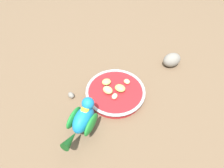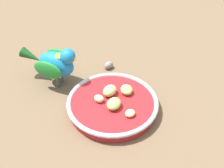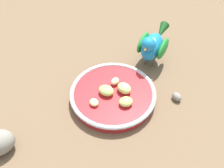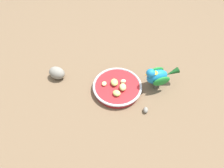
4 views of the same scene
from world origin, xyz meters
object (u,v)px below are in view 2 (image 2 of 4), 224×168
(apple_piece_0, at_px, (110,91))
(pebble_0, at_px, (107,65))
(apple_piece_1, at_px, (114,104))
(apple_piece_4, at_px, (99,100))
(apple_piece_3, at_px, (127,90))
(apple_piece_2, at_px, (130,113))
(parrot, at_px, (55,63))
(feeding_bowl, at_px, (113,105))

(apple_piece_0, relative_size, pebble_0, 1.42)
(apple_piece_1, xyz_separation_m, apple_piece_4, (-0.03, 0.02, -0.00))
(apple_piece_3, distance_m, apple_piece_4, 0.08)
(apple_piece_2, distance_m, apple_piece_3, 0.08)
(apple_piece_0, relative_size, apple_piece_1, 0.97)
(apple_piece_0, distance_m, parrot, 0.16)
(apple_piece_2, xyz_separation_m, apple_piece_4, (-0.07, 0.05, 0.00))
(parrot, bearing_deg, apple_piece_2, -14.61)
(apple_piece_2, bearing_deg, apple_piece_0, 117.23)
(apple_piece_0, xyz_separation_m, apple_piece_4, (-0.03, -0.03, -0.00))
(feeding_bowl, distance_m, pebble_0, 0.17)
(apple_piece_2, relative_size, apple_piece_4, 1.01)
(pebble_0, bearing_deg, apple_piece_3, -75.38)
(apple_piece_0, xyz_separation_m, pebble_0, (0.01, 0.14, -0.03))
(apple_piece_2, bearing_deg, apple_piece_4, 143.34)
(apple_piece_1, relative_size, apple_piece_2, 1.59)
(apple_piece_0, height_order, apple_piece_1, apple_piece_0)
(apple_piece_0, bearing_deg, feeding_bowl, -82.03)
(apple_piece_1, bearing_deg, parrot, 135.85)
(apple_piece_4, relative_size, pebble_0, 0.91)
(feeding_bowl, bearing_deg, pebble_0, 89.09)
(feeding_bowl, relative_size, pebble_0, 8.14)
(apple_piece_3, bearing_deg, feeding_bowl, -141.42)
(pebble_0, bearing_deg, apple_piece_4, -102.06)
(apple_piece_1, distance_m, apple_piece_2, 0.05)
(feeding_bowl, height_order, apple_piece_3, apple_piece_3)
(apple_piece_0, bearing_deg, apple_piece_1, -83.42)
(apple_piece_2, bearing_deg, apple_piece_1, 138.03)
(apple_piece_1, bearing_deg, apple_piece_3, 52.18)
(parrot, bearing_deg, pebble_0, 49.03)
(apple_piece_2, xyz_separation_m, pebble_0, (-0.03, 0.21, -0.02))
(apple_piece_2, height_order, apple_piece_3, apple_piece_3)
(apple_piece_2, relative_size, parrot, 0.16)
(apple_piece_1, relative_size, pebble_0, 1.46)
(apple_piece_2, bearing_deg, pebble_0, 98.69)
(apple_piece_2, xyz_separation_m, parrot, (-0.17, 0.16, 0.04))
(apple_piece_0, bearing_deg, apple_piece_2, -62.77)
(feeding_bowl, bearing_deg, apple_piece_1, -85.77)
(apple_piece_4, xyz_separation_m, parrot, (-0.10, 0.11, 0.03))
(apple_piece_4, bearing_deg, apple_piece_2, -36.66)
(apple_piece_0, distance_m, apple_piece_3, 0.04)
(apple_piece_3, distance_m, pebble_0, 0.14)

